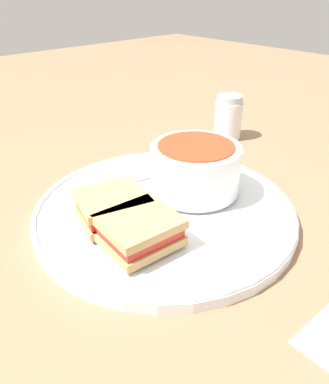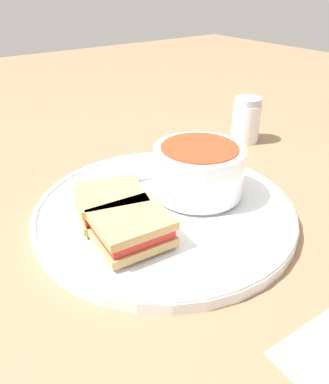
# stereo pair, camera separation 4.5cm
# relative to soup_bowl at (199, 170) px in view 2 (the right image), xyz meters

# --- Properties ---
(ground_plane) EXTENTS (2.40, 2.40, 0.00)m
(ground_plane) POSITION_rel_soup_bowl_xyz_m (0.00, 0.05, -0.05)
(ground_plane) COLOR #8E6B4C
(plate) EXTENTS (0.32, 0.32, 0.02)m
(plate) POSITION_rel_soup_bowl_xyz_m (0.00, 0.05, -0.04)
(plate) COLOR white
(plate) RESTS_ON ground_plane
(soup_bowl) EXTENTS (0.11, 0.11, 0.06)m
(soup_bowl) POSITION_rel_soup_bowl_xyz_m (0.00, 0.00, 0.00)
(soup_bowl) COLOR white
(soup_bowl) RESTS_ON plate
(spoon) EXTENTS (0.05, 0.13, 0.01)m
(spoon) POSITION_rel_soup_bowl_xyz_m (0.08, 0.05, -0.03)
(spoon) COLOR silver
(spoon) RESTS_ON plate
(sandwich_half_near) EXTENTS (0.09, 0.09, 0.03)m
(sandwich_half_near) POSITION_rel_soup_bowl_xyz_m (0.02, 0.12, -0.02)
(sandwich_half_near) COLOR tan
(sandwich_half_near) RESTS_ON plate
(sandwich_half_far) EXTENTS (0.08, 0.08, 0.03)m
(sandwich_half_far) POSITION_rel_soup_bowl_xyz_m (-0.04, 0.12, -0.02)
(sandwich_half_far) COLOR tan
(sandwich_half_far) RESTS_ON plate
(salt_shaker) EXTENTS (0.05, 0.05, 0.08)m
(salt_shaker) POSITION_rel_soup_bowl_xyz_m (0.11, -0.21, -0.01)
(salt_shaker) COLOR silver
(salt_shaker) RESTS_ON ground_plane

